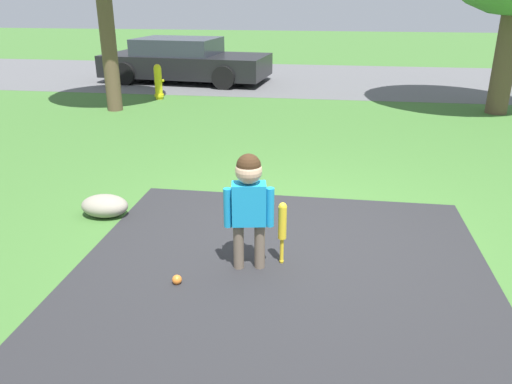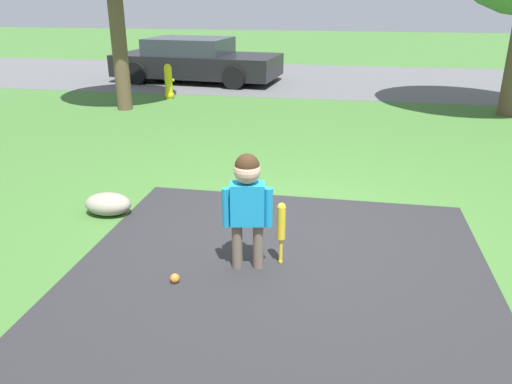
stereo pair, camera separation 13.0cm
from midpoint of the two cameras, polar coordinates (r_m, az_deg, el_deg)
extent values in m
plane|color=#3D6B2D|center=(5.03, 5.24, -4.87)|extent=(60.00, 60.00, 0.00)
cube|color=#59595B|center=(14.64, 9.06, 12.62)|extent=(40.00, 6.00, 0.01)
cylinder|color=#6B5B4C|center=(4.34, -1.30, -6.16)|extent=(0.09, 0.09, 0.43)
cylinder|color=#6B5B4C|center=(4.34, 1.12, -6.16)|extent=(0.09, 0.09, 0.43)
cube|color=#198CC6|center=(4.17, -0.09, -1.35)|extent=(0.31, 0.21, 0.37)
cylinder|color=#198CC6|center=(4.19, -2.52, -1.78)|extent=(0.07, 0.07, 0.34)
cylinder|color=#198CC6|center=(4.19, 2.34, -1.78)|extent=(0.07, 0.07, 0.34)
sphere|color=#D8AD8C|center=(4.07, -0.10, 2.46)|extent=(0.22, 0.22, 0.22)
sphere|color=#382314|center=(4.05, -0.10, 2.99)|extent=(0.21, 0.21, 0.21)
sphere|color=yellow|center=(4.50, 3.65, -7.91)|extent=(0.04, 0.04, 0.04)
cylinder|color=yellow|center=(4.45, 3.68, -6.75)|extent=(0.03, 0.03, 0.25)
cylinder|color=yellow|center=(4.33, 3.77, -3.54)|extent=(0.07, 0.07, 0.30)
sphere|color=yellow|center=(4.27, 3.82, -1.70)|extent=(0.07, 0.07, 0.07)
sphere|color=orange|center=(4.25, -8.38, -9.74)|extent=(0.08, 0.08, 0.08)
cylinder|color=yellow|center=(11.81, -9.64, 12.17)|extent=(0.17, 0.17, 0.70)
sphere|color=yellow|center=(11.76, -9.74, 13.85)|extent=(0.16, 0.16, 0.16)
cylinder|color=yellow|center=(11.86, -9.55, 10.90)|extent=(0.21, 0.21, 0.06)
cylinder|color=yellow|center=(11.77, -9.21, 12.51)|extent=(0.08, 0.06, 0.06)
cube|color=black|center=(14.18, -6.43, 14.25)|extent=(4.56, 2.31, 0.56)
cube|color=#2D333D|center=(14.21, -7.37, 16.23)|extent=(2.26, 1.86, 0.42)
cylinder|color=black|center=(14.66, 0.14, 14.03)|extent=(0.60, 0.24, 0.58)
cylinder|color=black|center=(12.84, -2.24, 12.93)|extent=(0.60, 0.24, 0.58)
cylinder|color=black|center=(15.61, -9.85, 14.19)|extent=(0.60, 0.24, 0.58)
cylinder|color=black|center=(13.93, -13.27, 13.07)|extent=(0.60, 0.24, 0.58)
cylinder|color=brown|center=(10.70, -15.19, 17.63)|extent=(0.31, 0.31, 3.24)
ellipsoid|color=gray|center=(5.64, -15.92, -1.33)|extent=(0.51, 0.35, 0.24)
camera|label=1|loc=(0.07, -89.18, 0.33)|focal=35.00mm
camera|label=2|loc=(0.07, 90.82, -0.33)|focal=35.00mm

